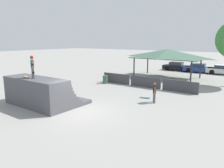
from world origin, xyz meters
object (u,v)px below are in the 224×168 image
skateboard_on_ground (145,98)px  trash_bin (105,80)px  parked_car_blue (199,68)px  parked_car_white (224,70)px  skateboard_on_deck (26,77)px  parked_car_black (177,67)px  skater_on_deck (32,65)px  bystander_walking (154,92)px

skateboard_on_ground → trash_bin: bearing=141.3°
parked_car_blue → parked_car_white: bearing=-5.4°
parked_car_white → skateboard_on_deck: bearing=-108.8°
parked_car_black → skateboard_on_deck: bearing=-97.0°
parked_car_white → skateboard_on_ground: bearing=-98.2°
skater_on_deck → skateboard_on_ground: bearing=81.1°
skater_on_deck → parked_car_blue: bearing=108.7°
trash_bin → skateboard_on_ground: bearing=-24.6°
skateboard_on_deck → parked_car_blue: 24.51m
skater_on_deck → parked_car_blue: 24.29m
skateboard_on_ground → parked_car_white: parked_car_white is taller
skateboard_on_ground → parked_car_white: 17.43m
parked_car_blue → parked_car_black: bearing=173.7°
skateboard_on_ground → parked_car_blue: 17.24m
skateboard_on_ground → parked_car_black: 17.73m
skateboard_on_deck → parked_car_blue: skateboard_on_deck is taller
trash_bin → parked_car_white: (9.07, 14.31, 0.18)m
parked_car_blue → skateboard_on_deck: bearing=-107.4°
skater_on_deck → skateboard_on_ground: skater_on_deck is taller
skateboard_on_deck → skateboard_on_ground: skateboard_on_deck is taller
bystander_walking → skater_on_deck: bearing=102.3°
bystander_walking → trash_bin: (-7.43, 3.57, -0.41)m
skateboard_on_deck → skater_on_deck: bearing=33.5°
skateboard_on_ground → trash_bin: (-6.33, 2.89, 0.37)m
skater_on_deck → trash_bin: (-1.10, 9.39, -2.47)m
bystander_walking → parked_car_black: bystander_walking is taller
parked_car_blue → trash_bin: bearing=-116.9°
skateboard_on_ground → parked_car_black: bearing=88.3°
skateboard_on_ground → parked_car_black: (-3.81, 17.30, 0.54)m
parked_car_black → parked_car_white: (6.54, -0.10, 0.00)m
skater_on_deck → skateboard_on_deck: bearing=-133.9°
trash_bin → skateboard_on_deck: bearing=-86.9°
skater_on_deck → parked_car_black: 23.96m
parked_car_white → skater_on_deck: bearing=-107.7°
skateboard_on_deck → parked_car_white: (8.54, 23.87, -1.46)m
bystander_walking → parked_car_white: 17.95m
skateboard_on_deck → trash_bin: skateboard_on_deck is taller
parked_car_black → parked_car_white: bearing=-3.1°
bystander_walking → parked_car_white: (1.63, 17.88, -0.23)m
skater_on_deck → bystander_walking: 8.85m
skater_on_deck → bystander_walking: bearing=72.5°
skater_on_deck → parked_car_blue: skater_on_deck is taller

